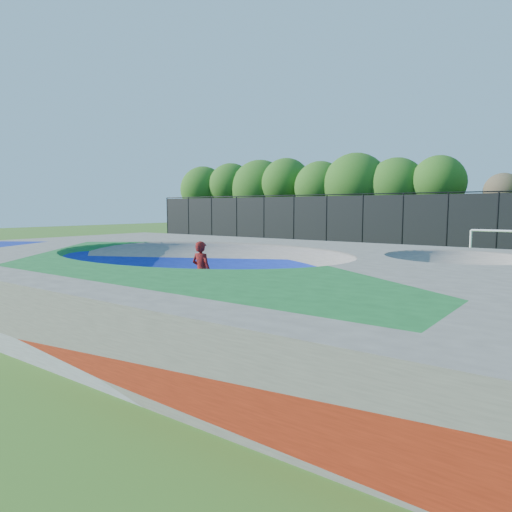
# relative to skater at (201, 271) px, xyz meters

# --- Properties ---
(ground) EXTENTS (120.00, 120.00, 0.00)m
(ground) POSITION_rel_skater_xyz_m (-0.76, 0.69, -0.96)
(ground) COLOR #315D19
(ground) RESTS_ON ground
(skate_deck) EXTENTS (22.00, 14.00, 1.50)m
(skate_deck) POSITION_rel_skater_xyz_m (-0.76, 0.69, -0.21)
(skate_deck) COLOR gray
(skate_deck) RESTS_ON ground
(skater) EXTENTS (0.73, 0.50, 1.92)m
(skater) POSITION_rel_skater_xyz_m (0.00, 0.00, 0.00)
(skater) COLOR red
(skater) RESTS_ON ground
(skateboard) EXTENTS (0.78, 0.22, 0.05)m
(skateboard) POSITION_rel_skater_xyz_m (0.00, 0.00, -0.94)
(skateboard) COLOR black
(skateboard) RESTS_ON ground
(soccer_goal) EXTENTS (2.71, 0.12, 1.79)m
(soccer_goal) POSITION_rel_skater_xyz_m (5.88, 17.23, 0.27)
(soccer_goal) COLOR white
(soccer_goal) RESTS_ON ground
(fence) EXTENTS (48.09, 0.09, 4.04)m
(fence) POSITION_rel_skater_xyz_m (-0.76, 21.69, 1.14)
(fence) COLOR black
(fence) RESTS_ON ground
(treeline) EXTENTS (52.42, 7.88, 8.17)m
(treeline) POSITION_rel_skater_xyz_m (-0.15, 26.61, 4.00)
(treeline) COLOR #4A3825
(treeline) RESTS_ON ground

